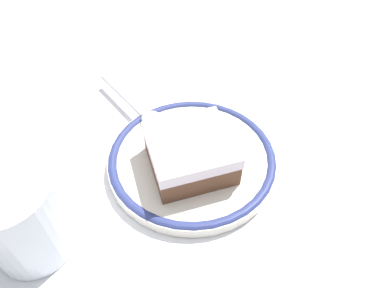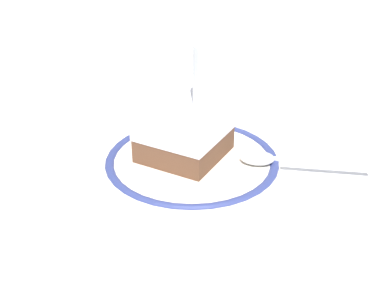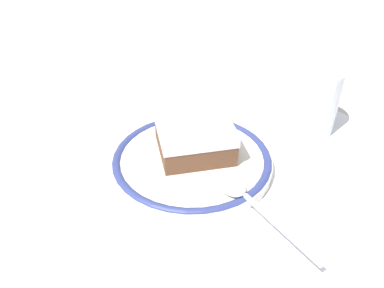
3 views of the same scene
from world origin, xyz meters
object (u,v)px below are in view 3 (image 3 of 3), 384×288
object	(u,v)px
cake_slice	(194,137)
spoon	(242,196)
plate	(192,160)
cup	(309,103)

from	to	relation	value
cake_slice	spoon	bearing A→B (deg)	-101.44
plate	cup	distance (m)	0.19
cup	plate	bearing A→B (deg)	167.82
spoon	cup	distance (m)	0.20
plate	cup	size ratio (longest dim) A/B	2.19
cup	cake_slice	bearing A→B (deg)	164.23
cake_slice	spoon	world-z (taller)	cake_slice
plate	spoon	world-z (taller)	spoon
spoon	cake_slice	bearing A→B (deg)	78.56
cake_slice	cup	distance (m)	0.17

